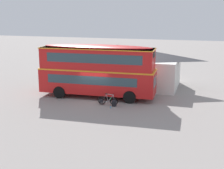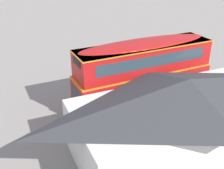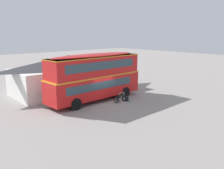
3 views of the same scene
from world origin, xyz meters
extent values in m
plane|color=gray|center=(0.00, 0.00, 0.00)|extent=(120.00, 120.00, 0.00)
cylinder|color=black|center=(3.08, 2.23, 0.55)|extent=(1.11, 0.32, 1.10)
cylinder|color=black|center=(3.17, -0.15, 0.55)|extent=(1.11, 0.32, 1.10)
cylinder|color=black|center=(-3.36, 2.01, 0.55)|extent=(1.11, 0.32, 1.10)
cylinder|color=black|center=(-3.28, -0.36, 0.55)|extent=(1.11, 0.32, 1.10)
cube|color=red|center=(-0.10, 0.93, 1.52)|extent=(10.48, 2.85, 2.10)
cube|color=orange|center=(-0.10, 0.93, 2.60)|extent=(10.50, 2.87, 0.12)
cube|color=red|center=(-0.10, 0.93, 3.58)|extent=(10.16, 2.79, 1.90)
ellipsoid|color=red|center=(-0.10, 0.93, 4.61)|extent=(9.95, 2.73, 0.36)
cube|color=#2D424C|center=(5.08, 1.11, 1.77)|extent=(0.13, 2.05, 0.90)
cube|color=black|center=(4.94, 1.11, 4.10)|extent=(0.11, 1.38, 0.44)
cube|color=#2D424C|center=(-0.25, -0.31, 1.82)|extent=(8.11, 0.32, 0.76)
cube|color=#2D424C|center=(-0.06, -0.28, 3.73)|extent=(8.52, 0.33, 0.80)
cube|color=#2D424C|center=(-0.34, 2.17, 1.82)|extent=(8.11, 0.32, 0.76)
cube|color=#2D424C|center=(-0.14, 2.15, 3.73)|extent=(8.52, 0.33, 0.80)
cube|color=orange|center=(-0.10, 0.93, 4.49)|extent=(10.27, 2.88, 0.08)
torus|color=black|center=(2.06, -1.12, 0.34)|extent=(0.68, 0.09, 0.68)
torus|color=black|center=(0.98, -1.10, 0.34)|extent=(0.68, 0.09, 0.68)
cylinder|color=#B2B2B7|center=(2.06, -1.12, 0.34)|extent=(0.05, 0.10, 0.05)
cylinder|color=#B2B2B7|center=(0.98, -1.10, 0.34)|extent=(0.05, 0.10, 0.05)
cylinder|color=#B7B7BC|center=(1.77, -1.12, 0.60)|extent=(0.49, 0.04, 0.67)
cylinder|color=#B7B7BC|center=(1.70, -1.12, 0.93)|extent=(0.60, 0.05, 0.05)
cylinder|color=#B7B7BC|center=(1.47, -1.11, 0.61)|extent=(0.18, 0.04, 0.66)
cylinder|color=#B7B7BC|center=(1.26, -1.11, 0.31)|extent=(0.56, 0.04, 0.09)
cylinder|color=#B7B7BC|center=(1.19, -1.11, 0.64)|extent=(0.44, 0.03, 0.61)
cylinder|color=#B7B7BC|center=(2.03, -1.12, 0.63)|extent=(0.09, 0.03, 0.59)
cylinder|color=black|center=(2.00, -1.12, 0.97)|extent=(0.04, 0.46, 0.03)
ellipsoid|color=black|center=(1.38, -1.11, 0.96)|extent=(0.26, 0.10, 0.06)
cube|color=black|center=(1.00, -1.26, 0.36)|extent=(0.28, 0.14, 0.32)
cylinder|color=green|center=(1.77, -1.12, 0.60)|extent=(0.07, 0.07, 0.18)
cube|color=black|center=(2.15, -1.36, 0.26)|extent=(0.35, 0.32, 0.51)
ellipsoid|color=black|center=(2.15, -1.36, 0.51)|extent=(0.33, 0.30, 0.10)
cube|color=black|center=(2.19, -1.23, 0.18)|extent=(0.20, 0.10, 0.18)
cylinder|color=black|center=(2.03, -1.46, 0.26)|extent=(0.05, 0.05, 0.41)
cylinder|color=black|center=(2.19, -1.51, 0.26)|extent=(0.05, 0.05, 0.41)
cylinder|color=#338CBF|center=(2.01, -1.93, 0.10)|extent=(0.08, 0.08, 0.19)
cylinder|color=black|center=(2.01, -1.93, 0.20)|extent=(0.05, 0.05, 0.03)
cube|color=silver|center=(0.26, 6.31, 1.46)|extent=(12.75, 5.85, 2.92)
pyramid|color=#38383D|center=(0.26, 6.31, 3.58)|extent=(13.15, 6.26, 1.33)
cube|color=#3D2319|center=(0.23, 3.43, 1.05)|extent=(1.10, 0.05, 2.10)
cube|color=#2D424C|center=(-2.94, 3.46, 1.61)|extent=(1.10, 0.05, 0.90)
cube|color=#2D424C|center=(3.40, 3.40, 1.61)|extent=(1.10, 0.05, 0.90)
camera|label=1|loc=(8.99, -25.12, 7.76)|focal=50.19mm
camera|label=2|loc=(9.44, 16.81, 10.49)|focal=44.06mm
camera|label=3|loc=(-14.81, -18.16, 6.88)|focal=39.13mm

